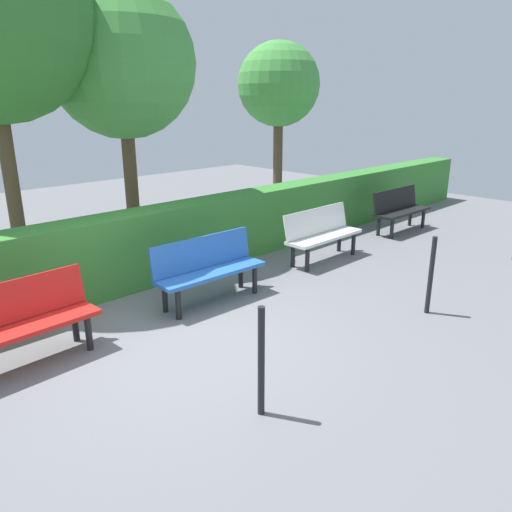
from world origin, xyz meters
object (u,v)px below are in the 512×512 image
bench_black (400,208)px  tree_mid (122,64)px  bench_white (321,232)px  tree_near (279,86)px  bench_red (24,319)px  bench_blue (208,266)px

bench_black → tree_mid: (4.57, -2.53, 2.63)m
tree_mid → bench_white: bearing=127.2°
bench_black → tree_near: size_ratio=0.39×
tree_near → bench_red: bearing=24.2°
bench_blue → tree_near: size_ratio=0.41×
bench_white → tree_near: bearing=-126.3°
bench_red → tree_near: bearing=-157.9°
bench_black → bench_white: size_ratio=0.98×
bench_red → tree_near: (-7.19, -3.23, 2.39)m
bench_black → bench_red: 7.41m
bench_black → bench_blue: bearing=2.5°
bench_white → bench_blue: 2.46m
bench_white → bench_red: bearing=0.0°
bench_red → bench_black: bearing=178.3°
bench_black → tree_mid: 5.85m
tree_near → tree_mid: bearing=8.5°
bench_red → tree_mid: bearing=-139.7°
bench_red → tree_mid: (-2.83, -2.58, 2.63)m
tree_near → bench_blue: bearing=34.1°
bench_blue → tree_near: tree_near is taller
bench_blue → tree_mid: (-0.49, -2.63, 2.63)m
tree_near → bench_black: bearing=94.0°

